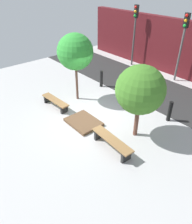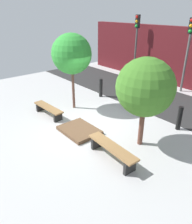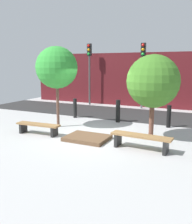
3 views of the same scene
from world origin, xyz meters
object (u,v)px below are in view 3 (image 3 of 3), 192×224
object	(u,v)px
tree_behind_left_bench	(57,68)
bollard_center	(169,116)
bench_left	(38,127)
tree_behind_right_bench	(153,82)
bollard_left	(118,111)
traffic_light_mid_west	(143,64)
bench_right	(141,139)
bollard_far_left	(75,108)
traffic_light_west	(89,63)
planter_bed	(87,138)

from	to	relation	value
tree_behind_left_bench	bollard_center	xyz separation A→B (m)	(4.34, 1.95, -2.05)
bench_left	tree_behind_right_bench	bearing A→B (deg)	15.26
bollard_left	traffic_light_mid_west	world-z (taller)	traffic_light_mid_west
bench_right	bollard_far_left	bearing A→B (deg)	145.99
bench_right	traffic_light_west	size ratio (longest dim) A/B	0.49
bollard_center	traffic_light_mid_west	distance (m)	5.20
bollard_far_left	bench_right	bearing A→B (deg)	-37.29
bench_right	traffic_light_west	distance (m)	9.59
bench_right	tree_behind_left_bench	bearing A→B (deg)	164.74
bollard_center	traffic_light_west	size ratio (longest dim) A/B	0.24
traffic_light_west	tree_behind_right_bench	bearing A→B (deg)	-47.11
tree_behind_left_bench	bollard_left	xyz separation A→B (m)	(2.03, 1.95, -2.00)
tree_behind_left_bench	traffic_light_mid_west	bearing A→B (deg)	71.47
bench_left	bollard_far_left	size ratio (longest dim) A/B	1.85
planter_bed	bench_left	bearing A→B (deg)	-174.36
planter_bed	bollard_center	world-z (taller)	bollard_center
tree_behind_left_bench	bollard_far_left	distance (m)	2.84
bollard_left	bollard_far_left	bearing A→B (deg)	180.00
traffic_light_west	traffic_light_mid_west	xyz separation A→B (m)	(3.59, -0.00, -0.05)
tree_behind_left_bench	tree_behind_right_bench	bearing A→B (deg)	0.00
bollard_center	bench_left	bearing A→B (deg)	-142.71
planter_bed	bollard_far_left	xyz separation A→B (m)	(-2.32, 3.11, 0.43)
tree_behind_left_bench	bollard_center	world-z (taller)	tree_behind_left_bench
traffic_light_mid_west	bollard_left	bearing A→B (deg)	-90.00
bench_left	tree_behind_left_bench	world-z (taller)	tree_behind_left_bench
bollard_left	bollard_center	world-z (taller)	bollard_left
bollard_far_left	bollard_center	world-z (taller)	bollard_far_left
bench_right	bollard_left	xyz separation A→B (m)	(-2.03, 3.31, 0.18)
bench_left	bench_right	bearing A→B (deg)	-3.27
bollard_left	bench_right	bearing A→B (deg)	-58.52
tree_behind_left_bench	bollard_left	world-z (taller)	tree_behind_left_bench
bench_left	bollard_left	xyz separation A→B (m)	(2.03, 3.31, 0.22)
traffic_light_west	traffic_light_mid_west	world-z (taller)	traffic_light_west
planter_bed	traffic_light_mid_west	distance (m)	7.66
bollard_left	tree_behind_right_bench	bearing A→B (deg)	-43.91
tree_behind_right_bench	bench_left	bearing A→B (deg)	-161.47
bollard_center	traffic_light_west	bearing A→B (deg)	145.28
bench_left	bollard_far_left	distance (m)	3.33
bench_left	bollard_far_left	world-z (taller)	bollard_far_left
bench_left	bollard_far_left	bearing A→B (deg)	91.79
bench_right	bollard_left	size ratio (longest dim) A/B	1.86
tree_behind_left_bench	traffic_light_west	size ratio (longest dim) A/B	0.86
bollard_left	traffic_light_west	bearing A→B (deg)	131.23
bench_right	bollard_far_left	world-z (taller)	bollard_far_left
traffic_light_west	planter_bed	bearing A→B (deg)	-63.52
bollard_center	traffic_light_mid_west	size ratio (longest dim) A/B	0.25
bench_left	tree_behind_right_bench	xyz separation A→B (m)	(4.05, 1.36, 1.77)
bench_left	tree_behind_left_bench	bearing A→B (deg)	86.73
bench_right	bollard_center	size ratio (longest dim) A/B	2.04
tree_behind_left_bench	bench_left	bearing A→B (deg)	-90.00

